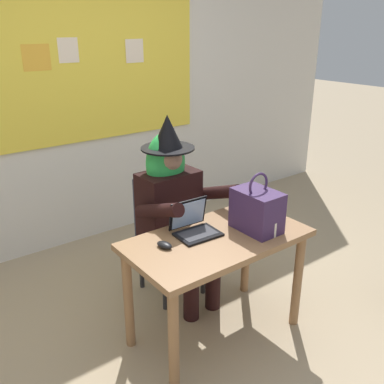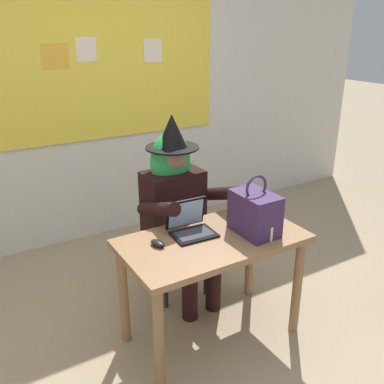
{
  "view_description": "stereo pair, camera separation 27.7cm",
  "coord_description": "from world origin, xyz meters",
  "px_view_note": "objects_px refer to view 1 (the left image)",
  "views": [
    {
      "loc": [
        -1.46,
        -1.67,
        1.93
      ],
      "look_at": [
        0.1,
        0.39,
        0.92
      ],
      "focal_mm": 40.17,
      "sensor_mm": 36.0,
      "label": 1
    },
    {
      "loc": [
        -1.23,
        -1.82,
        1.93
      ],
      "look_at": [
        0.1,
        0.39,
        0.92
      ],
      "focal_mm": 40.17,
      "sensor_mm": 36.0,
      "label": 2
    }
  ],
  "objects_px": {
    "chair_at_desk": "(165,228)",
    "person_costumed": "(174,200)",
    "laptop": "(194,226)",
    "coffee_mug": "(271,228)",
    "computer_mouse": "(164,245)",
    "desk_main": "(217,253)",
    "handbag": "(257,210)"
  },
  "relations": [
    {
      "from": "chair_at_desk",
      "to": "coffee_mug",
      "type": "xyz_separation_m",
      "value": [
        0.21,
        -0.85,
        0.27
      ]
    },
    {
      "from": "handbag",
      "to": "coffee_mug",
      "type": "relative_size",
      "value": 3.98
    },
    {
      "from": "laptop",
      "to": "chair_at_desk",
      "type": "bearing_deg",
      "value": 78.39
    },
    {
      "from": "computer_mouse",
      "to": "coffee_mug",
      "type": "xyz_separation_m",
      "value": [
        0.6,
        -0.26,
        0.03
      ]
    },
    {
      "from": "laptop",
      "to": "handbag",
      "type": "distance_m",
      "value": 0.4
    },
    {
      "from": "laptop",
      "to": "coffee_mug",
      "type": "distance_m",
      "value": 0.47
    },
    {
      "from": "desk_main",
      "to": "chair_at_desk",
      "type": "relative_size",
      "value": 1.26
    },
    {
      "from": "chair_at_desk",
      "to": "computer_mouse",
      "type": "xyz_separation_m",
      "value": [
        -0.39,
        -0.59,
        0.24
      ]
    },
    {
      "from": "laptop",
      "to": "computer_mouse",
      "type": "bearing_deg",
      "value": -166.68
    },
    {
      "from": "desk_main",
      "to": "handbag",
      "type": "distance_m",
      "value": 0.36
    },
    {
      "from": "person_costumed",
      "to": "coffee_mug",
      "type": "bearing_deg",
      "value": 14.14
    },
    {
      "from": "person_costumed",
      "to": "handbag",
      "type": "height_order",
      "value": "person_costumed"
    },
    {
      "from": "person_costumed",
      "to": "handbag",
      "type": "xyz_separation_m",
      "value": [
        0.2,
        -0.62,
        0.09
      ]
    },
    {
      "from": "person_costumed",
      "to": "laptop",
      "type": "distance_m",
      "value": 0.44
    },
    {
      "from": "computer_mouse",
      "to": "coffee_mug",
      "type": "bearing_deg",
      "value": -36.89
    },
    {
      "from": "desk_main",
      "to": "computer_mouse",
      "type": "bearing_deg",
      "value": 166.61
    },
    {
      "from": "chair_at_desk",
      "to": "handbag",
      "type": "xyz_separation_m",
      "value": [
        0.2,
        -0.74,
        0.36
      ]
    },
    {
      "from": "handbag",
      "to": "computer_mouse",
      "type": "bearing_deg",
      "value": 165.58
    },
    {
      "from": "desk_main",
      "to": "laptop",
      "type": "xyz_separation_m",
      "value": [
        -0.08,
        0.12,
        0.16
      ]
    },
    {
      "from": "desk_main",
      "to": "chair_at_desk",
      "type": "distance_m",
      "value": 0.68
    },
    {
      "from": "desk_main",
      "to": "coffee_mug",
      "type": "height_order",
      "value": "coffee_mug"
    },
    {
      "from": "chair_at_desk",
      "to": "person_costumed",
      "type": "relative_size",
      "value": 0.65
    },
    {
      "from": "person_costumed",
      "to": "computer_mouse",
      "type": "xyz_separation_m",
      "value": [
        -0.39,
        -0.46,
        -0.03
      ]
    },
    {
      "from": "computer_mouse",
      "to": "handbag",
      "type": "xyz_separation_m",
      "value": [
        0.59,
        -0.15,
        0.12
      ]
    },
    {
      "from": "desk_main",
      "to": "handbag",
      "type": "bearing_deg",
      "value": -15.74
    },
    {
      "from": "person_costumed",
      "to": "computer_mouse",
      "type": "relative_size",
      "value": 13.14
    },
    {
      "from": "computer_mouse",
      "to": "coffee_mug",
      "type": "relative_size",
      "value": 1.09
    },
    {
      "from": "desk_main",
      "to": "person_costumed",
      "type": "distance_m",
      "value": 0.57
    },
    {
      "from": "laptop",
      "to": "coffee_mug",
      "type": "bearing_deg",
      "value": -38.29
    },
    {
      "from": "desk_main",
      "to": "coffee_mug",
      "type": "relative_size",
      "value": 11.82
    },
    {
      "from": "laptop",
      "to": "handbag",
      "type": "xyz_separation_m",
      "value": [
        0.34,
        -0.2,
        0.09
      ]
    },
    {
      "from": "handbag",
      "to": "coffee_mug",
      "type": "bearing_deg",
      "value": -83.54
    }
  ]
}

